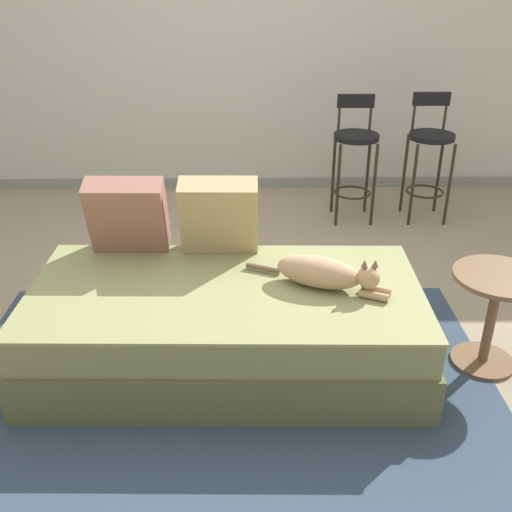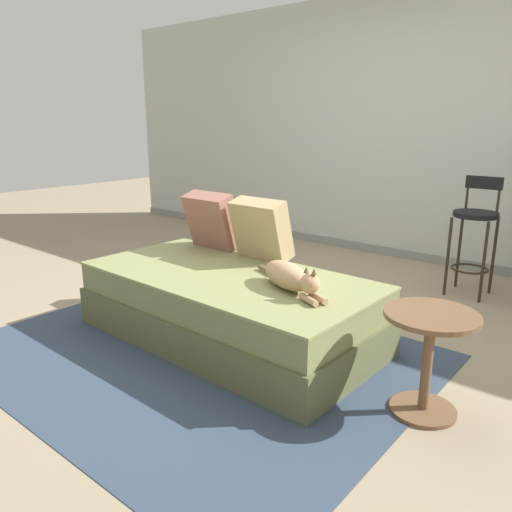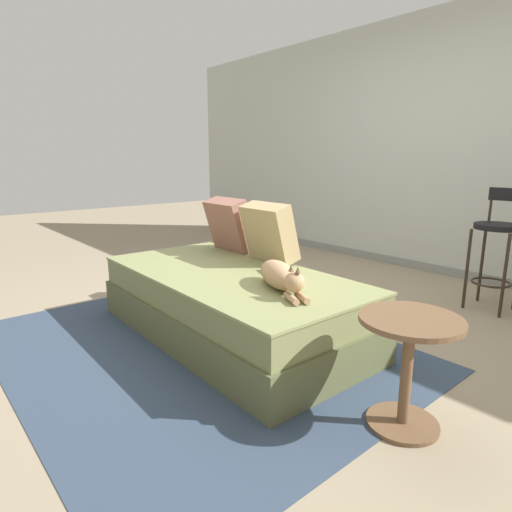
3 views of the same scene
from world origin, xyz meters
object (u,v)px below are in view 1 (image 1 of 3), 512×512
(throw_pillow_middle, at_px, (219,215))
(bar_stool_by_doorway, at_px, (430,150))
(throw_pillow_corner, at_px, (127,215))
(cat, at_px, (325,273))
(bar_stool_near_window, at_px, (355,150))
(couch, at_px, (226,325))
(side_table, at_px, (493,307))

(throw_pillow_middle, relative_size, bar_stool_by_doorway, 0.45)
(bar_stool_by_doorway, bearing_deg, throw_pillow_corner, -143.64)
(throw_pillow_corner, height_order, throw_pillow_middle, throw_pillow_middle)
(throw_pillow_corner, bearing_deg, throw_pillow_middle, -1.29)
(cat, height_order, bar_stool_near_window, bar_stool_near_window)
(couch, distance_m, throw_pillow_middle, 0.58)
(throw_pillow_corner, relative_size, bar_stool_near_window, 0.45)
(bar_stool_near_window, bearing_deg, couch, -116.28)
(couch, height_order, throw_pillow_middle, throw_pillow_middle)
(throw_pillow_middle, distance_m, bar_stool_near_window, 1.79)
(couch, distance_m, cat, 0.56)
(throw_pillow_corner, xyz_separation_m, throw_pillow_middle, (0.48, -0.01, 0.00))
(throw_pillow_middle, xyz_separation_m, side_table, (1.36, -0.42, -0.32))
(side_table, bearing_deg, throw_pillow_corner, 166.93)
(bar_stool_near_window, distance_m, side_table, 1.97)
(side_table, bearing_deg, cat, 177.85)
(throw_pillow_corner, height_order, bar_stool_by_doorway, bar_stool_by_doorway)
(couch, distance_m, side_table, 1.32)
(bar_stool_near_window, bearing_deg, side_table, -78.68)
(couch, height_order, bar_stool_near_window, bar_stool_near_window)
(couch, distance_m, bar_stool_by_doorway, 2.44)
(couch, xyz_separation_m, cat, (0.48, 0.00, 0.29))
(throw_pillow_corner, xyz_separation_m, bar_stool_near_window, (1.46, 1.49, -0.10))
(bar_stool_near_window, height_order, side_table, bar_stool_near_window)
(throw_pillow_corner, distance_m, bar_stool_near_window, 2.09)
(cat, relative_size, side_table, 1.34)
(bar_stool_near_window, relative_size, bar_stool_by_doorway, 0.99)
(bar_stool_near_window, distance_m, bar_stool_by_doorway, 0.57)
(throw_pillow_middle, xyz_separation_m, bar_stool_near_window, (0.97, 1.50, -0.11))
(couch, relative_size, bar_stool_near_window, 2.06)
(throw_pillow_middle, bearing_deg, bar_stool_near_window, 57.09)
(throw_pillow_middle, bearing_deg, bar_stool_by_doorway, 44.25)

